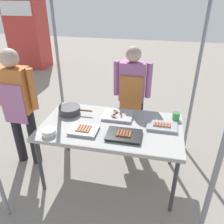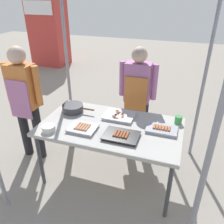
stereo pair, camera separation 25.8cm
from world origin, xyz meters
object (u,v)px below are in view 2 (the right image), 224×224
(tray_meat_skewers, at_px, (119,116))
(vendor_woman, at_px, (137,92))
(stall_table, at_px, (111,129))
(neighbor_stall_left, at_px, (48,29))
(drink_cup_near_edge, at_px, (178,120))
(condiment_bowl, at_px, (48,128))
(tray_grilled_sausages, at_px, (83,128))
(tray_pork_links, at_px, (162,129))
(customer_nearby, at_px, (25,97))
(cooking_wok, at_px, (73,108))
(tray_spring_rolls, at_px, (121,136))

(tray_meat_skewers, height_order, vendor_woman, vendor_woman)
(stall_table, relative_size, neighbor_stall_left, 0.77)
(vendor_woman, xyz_separation_m, neighbor_stall_left, (-3.53, 3.39, 0.17))
(stall_table, xyz_separation_m, drink_cup_near_edge, (0.72, 0.30, 0.10))
(tray_meat_skewers, xyz_separation_m, drink_cup_near_edge, (0.69, 0.08, 0.03))
(stall_table, bearing_deg, drink_cup_near_edge, 22.57)
(condiment_bowl, distance_m, neighbor_stall_left, 5.26)
(tray_grilled_sausages, distance_m, tray_pork_links, 0.87)
(tray_meat_skewers, height_order, customer_nearby, customer_nearby)
(stall_table, relative_size, tray_grilled_sausages, 5.18)
(tray_grilled_sausages, relative_size, vendor_woman, 0.21)
(stall_table, height_order, cooking_wok, cooking_wok)
(tray_pork_links, height_order, cooking_wok, cooking_wok)
(tray_pork_links, bearing_deg, tray_meat_skewers, 165.19)
(tray_meat_skewers, relative_size, condiment_bowl, 2.50)
(condiment_bowl, bearing_deg, neighbor_stall_left, 122.14)
(customer_nearby, bearing_deg, drink_cup_near_edge, 7.73)
(vendor_woman, bearing_deg, tray_pork_links, 123.19)
(cooking_wok, xyz_separation_m, customer_nearby, (-0.60, -0.13, 0.12))
(drink_cup_near_edge, xyz_separation_m, vendor_woman, (-0.59, 0.44, 0.08))
(tray_grilled_sausages, height_order, tray_meat_skewers, tray_grilled_sausages)
(neighbor_stall_left, bearing_deg, condiment_bowl, -57.86)
(tray_pork_links, height_order, tray_spring_rolls, same)
(cooking_wok, distance_m, condiment_bowl, 0.50)
(stall_table, height_order, customer_nearby, customer_nearby)
(tray_grilled_sausages, bearing_deg, stall_table, 34.05)
(drink_cup_near_edge, relative_size, customer_nearby, 0.06)
(stall_table, height_order, tray_meat_skewers, tray_meat_skewers)
(condiment_bowl, bearing_deg, customer_nearby, 147.08)
(tray_spring_rolls, relative_size, condiment_bowl, 2.56)
(tray_pork_links, relative_size, drink_cup_near_edge, 3.69)
(tray_spring_rolls, xyz_separation_m, vendor_woman, (-0.05, 0.93, 0.11))
(tray_pork_links, xyz_separation_m, cooking_wok, (-1.13, 0.10, 0.03))
(tray_grilled_sausages, bearing_deg, cooking_wok, 130.05)
(tray_meat_skewers, xyz_separation_m, vendor_woman, (0.10, 0.52, 0.11))
(tray_grilled_sausages, bearing_deg, drink_cup_near_edge, 25.90)
(drink_cup_near_edge, bearing_deg, customer_nearby, -172.27)
(tray_grilled_sausages, relative_size, condiment_bowl, 2.12)
(tray_grilled_sausages, height_order, cooking_wok, cooking_wok)
(tray_grilled_sausages, bearing_deg, neighbor_stall_left, 126.07)
(cooking_wok, height_order, neighbor_stall_left, neighbor_stall_left)
(stall_table, height_order, drink_cup_near_edge, drink_cup_near_edge)
(tray_pork_links, xyz_separation_m, vendor_woman, (-0.43, 0.66, 0.11))
(tray_grilled_sausages, xyz_separation_m, drink_cup_near_edge, (0.99, 0.48, 0.03))
(tray_meat_skewers, height_order, cooking_wok, cooking_wok)
(customer_nearby, xyz_separation_m, neighbor_stall_left, (-2.23, 4.08, 0.13))
(condiment_bowl, bearing_deg, stall_table, 27.71)
(tray_pork_links, xyz_separation_m, tray_spring_rolls, (-0.38, -0.26, -0.00))
(cooking_wok, relative_size, neighbor_stall_left, 0.20)
(tray_meat_skewers, distance_m, tray_spring_rolls, 0.43)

